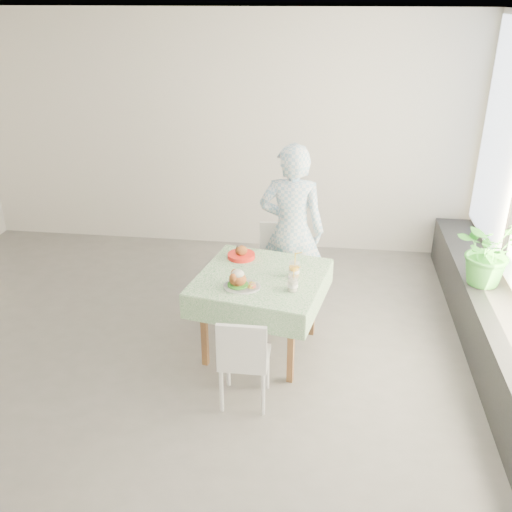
# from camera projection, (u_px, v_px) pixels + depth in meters

# --- Properties ---
(floor) EXTENTS (6.00, 6.00, 0.00)m
(floor) POSITION_uv_depth(u_px,v_px,m) (173.00, 352.00, 5.14)
(floor) COLOR #5A5856
(floor) RESTS_ON ground
(ceiling) EXTENTS (6.00, 6.00, 0.00)m
(ceiling) POSITION_uv_depth(u_px,v_px,m) (148.00, 15.00, 3.95)
(ceiling) COLOR white
(ceiling) RESTS_ON ground
(wall_back) EXTENTS (6.00, 0.02, 2.80)m
(wall_back) POSITION_uv_depth(u_px,v_px,m) (221.00, 134.00, 6.79)
(wall_back) COLOR silver
(wall_back) RESTS_ON ground
(window_ledge) EXTENTS (0.40, 4.80, 0.50)m
(window_ledge) POSITION_uv_depth(u_px,v_px,m) (502.00, 352.00, 4.70)
(window_ledge) COLOR black
(window_ledge) RESTS_ON ground
(cafe_table) EXTENTS (1.22, 1.22, 0.74)m
(cafe_table) POSITION_uv_depth(u_px,v_px,m) (261.00, 304.00, 5.00)
(cafe_table) COLOR brown
(cafe_table) RESTS_ON ground
(chair_far) EXTENTS (0.44, 0.44, 0.86)m
(chair_far) POSITION_uv_depth(u_px,v_px,m) (279.00, 283.00, 5.77)
(chair_far) COLOR white
(chair_far) RESTS_ON ground
(chair_near) EXTENTS (0.38, 0.38, 0.79)m
(chair_near) POSITION_uv_depth(u_px,v_px,m) (245.00, 375.00, 4.43)
(chair_near) COLOR white
(chair_near) RESTS_ON ground
(diner) EXTENTS (0.64, 0.43, 1.72)m
(diner) POSITION_uv_depth(u_px,v_px,m) (292.00, 231.00, 5.46)
(diner) COLOR #82B1D1
(diner) RESTS_ON ground
(main_dish) EXTENTS (0.31, 0.31, 0.16)m
(main_dish) POSITION_uv_depth(u_px,v_px,m) (240.00, 282.00, 4.66)
(main_dish) COLOR white
(main_dish) RESTS_ON cafe_table
(juice_cup_orange) EXTENTS (0.10, 0.10, 0.27)m
(juice_cup_orange) POSITION_uv_depth(u_px,v_px,m) (294.00, 270.00, 4.82)
(juice_cup_orange) COLOR white
(juice_cup_orange) RESTS_ON cafe_table
(juice_cup_lemonade) EXTENTS (0.09, 0.09, 0.25)m
(juice_cup_lemonade) POSITION_uv_depth(u_px,v_px,m) (293.00, 284.00, 4.61)
(juice_cup_lemonade) COLOR white
(juice_cup_lemonade) RESTS_ON cafe_table
(second_dish) EXTENTS (0.25, 0.25, 0.12)m
(second_dish) POSITION_uv_depth(u_px,v_px,m) (241.00, 254.00, 5.19)
(second_dish) COLOR red
(second_dish) RESTS_ON cafe_table
(potted_plant) EXTENTS (0.78, 0.78, 0.65)m
(potted_plant) POSITION_uv_depth(u_px,v_px,m) (488.00, 250.00, 5.15)
(potted_plant) COLOR #337C29
(potted_plant) RESTS_ON window_ledge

